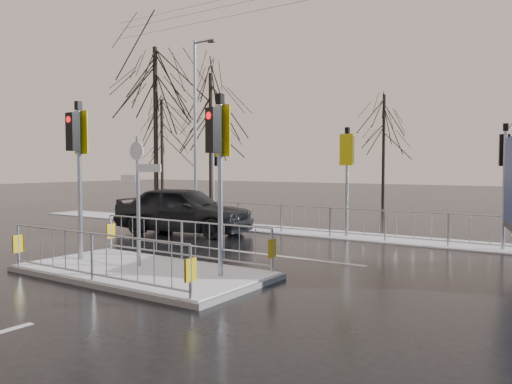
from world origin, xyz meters
The scene contains 11 objects.
ground centered at (0.00, 0.00, 0.00)m, with size 120.00×120.00×0.00m, color black.
snow_verge centered at (0.00, 8.60, 0.02)m, with size 30.00×2.00×0.04m, color white.
lane_markings centered at (0.00, -0.33, 0.00)m, with size 8.00×11.38×0.01m.
traffic_island centered at (-0.01, 0.01, 0.39)m, with size 6.00×3.04×4.15m.
far_kerb_fixtures centered at (0.29, 8.09, 1.02)m, with size 18.00×0.65×3.83m.
car_far_lane centered at (-3.92, 5.82, 0.89)m, with size 2.10×5.23×1.78m, color black.
tree_near_a centered at (-10.50, 11.00, 6.11)m, with size 4.75×4.75×8.97m.
tree_near_b centered at (-8.00, 12.50, 5.15)m, with size 4.00×4.00×7.55m.
tree_near_c centered at (-12.50, 13.50, 4.50)m, with size 3.50×3.50×6.61m.
tree_far_a centered at (-2.00, 22.00, 4.82)m, with size 3.75×3.75×7.08m.
street_lamp_left centered at (-6.43, 9.50, 4.49)m, with size 1.25×0.18×8.20m.
Camera 1 is at (8.55, -8.05, 2.52)m, focal length 35.00 mm.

